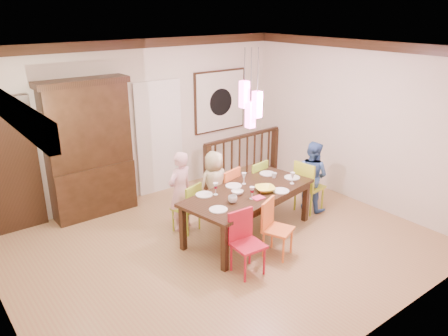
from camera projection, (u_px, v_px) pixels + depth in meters
floor at (224, 245)px, 6.66m from camera, size 6.00×6.00×0.00m
ceiling at (224, 50)px, 5.65m from camera, size 6.00×6.00×0.00m
wall_back at (141, 121)px, 8.01m from camera, size 6.00×0.00×6.00m
wall_right at (355, 123)px, 7.87m from camera, size 0.00×5.00×5.00m
crown_molding at (224, 56)px, 5.67m from camera, size 6.00×5.00×0.16m
panel_door at (4, 170)px, 6.74m from camera, size 1.04×0.07×2.24m
white_doorway at (159, 139)px, 8.32m from camera, size 0.97×0.05×2.22m
painting at (220, 101)px, 8.96m from camera, size 1.25×0.06×1.25m
pendant_cluster at (251, 104)px, 6.27m from camera, size 0.27×0.21×1.14m
dining_table at (249, 196)px, 6.77m from camera, size 2.33×1.36×0.75m
chair_far_left at (186, 204)px, 6.96m from camera, size 0.47×0.47×0.82m
chair_far_mid at (223, 189)px, 7.38m from camera, size 0.50×0.50×0.91m
chair_far_right at (252, 181)px, 7.78m from camera, size 0.46×0.46×0.89m
chair_near_left at (248, 240)px, 5.81m from camera, size 0.42×0.42×0.87m
chair_near_mid at (278, 225)px, 6.24m from camera, size 0.50×0.50×0.85m
chair_end_right at (310, 182)px, 7.63m from camera, size 0.46×0.46×0.93m
china_hutch at (89, 149)px, 7.33m from camera, size 1.49×0.46×2.35m
balustrade at (243, 156)px, 9.09m from camera, size 2.02×0.16×0.96m
person_far_left at (180, 191)px, 6.96m from camera, size 0.54×0.41×1.32m
person_far_mid at (214, 185)px, 7.40m from camera, size 0.60×0.41×1.17m
person_end_right at (312, 176)px, 7.68m from camera, size 0.58×0.69×1.25m
serving_bowl at (265, 189)px, 6.71m from camera, size 0.40×0.40×0.07m
small_bowl at (237, 192)px, 6.61m from camera, size 0.24×0.24×0.06m
cup_left at (233, 199)px, 6.32m from camera, size 0.16×0.16×0.10m
cup_right at (274, 175)px, 7.24m from camera, size 0.09×0.09×0.09m
plate_far_left at (204, 195)px, 6.59m from camera, size 0.26×0.26×0.01m
plate_far_mid at (234, 186)px, 6.91m from camera, size 0.26×0.26×0.01m
plate_far_right at (267, 173)px, 7.42m from camera, size 0.26×0.26×0.01m
plate_near_left at (218, 210)px, 6.10m from camera, size 0.26×0.26×0.01m
plate_near_mid at (281, 191)px, 6.72m from camera, size 0.26×0.26×0.01m
plate_end_right at (292, 177)px, 7.25m from camera, size 0.26×0.26×0.01m
wine_glass_a at (216, 189)px, 6.57m from camera, size 0.08×0.08×0.19m
wine_glass_b at (244, 178)px, 6.97m from camera, size 0.08×0.08×0.19m
wine_glass_c at (252, 193)px, 6.43m from camera, size 0.08×0.08×0.19m
wine_glass_d at (292, 178)px, 6.98m from camera, size 0.08×0.08×0.19m
napkin at (258, 198)px, 6.48m from camera, size 0.18×0.14×0.01m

